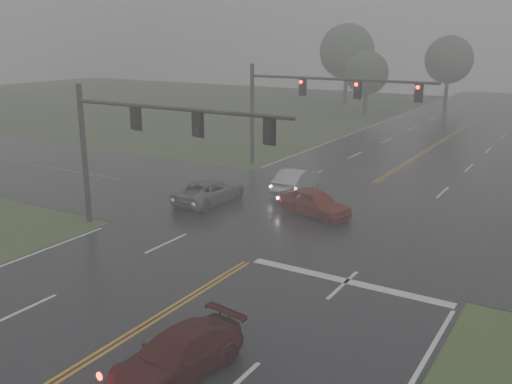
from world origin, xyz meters
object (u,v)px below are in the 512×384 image
Objects in this scene: sedan_red at (314,216)px; signal_gantry_near at (137,133)px; sedan_maroon at (178,376)px; sedan_silver at (296,191)px; car_grey at (210,203)px; signal_gantry_far at (304,97)px.

signal_gantry_near is (-6.11, -7.03, 5.05)m from sedan_red.
signal_gantry_near is at bearing 154.97° from sedan_red.
sedan_maroon is at bearing -152.77° from sedan_red.
sedan_red is 5.07m from sedan_silver.
sedan_red is 0.35× the size of signal_gantry_near.
sedan_red reaches higher than sedan_maroon.
sedan_maroon is 17.64m from car_grey.
signal_gantry_near is at bearing 69.60° from sedan_silver.
sedan_maroon is 0.37× the size of signal_gantry_near.
sedan_red is 12.25m from signal_gantry_far.
signal_gantry_near reaches higher than sedan_maroon.
signal_gantry_near is at bearing 94.27° from car_grey.
sedan_red is 0.97× the size of sedan_silver.
sedan_red is at bearing -169.19° from car_grey.
car_grey is 11.81m from signal_gantry_far.
sedan_silver reaches higher than sedan_maroon.
sedan_maroon is 1.04× the size of sedan_red.
signal_gantry_near is at bearing 144.93° from sedan_maroon.
sedan_silver is 12.45m from signal_gantry_near.
car_grey is at bearing 92.10° from signal_gantry_near.
sedan_silver is at bearing -120.54° from car_grey.
sedan_red and sedan_silver have the same top height.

